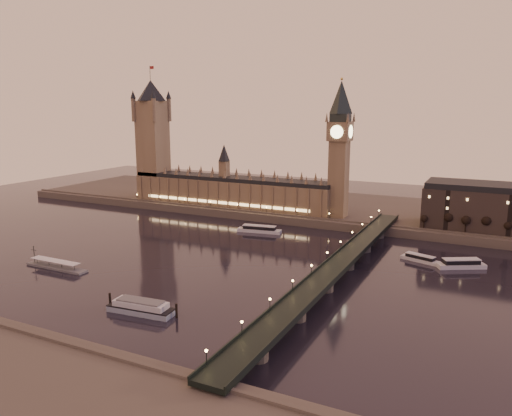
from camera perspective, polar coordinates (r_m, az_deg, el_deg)
The scene contains 16 objects.
ground at distance 306.95m, azimuth -7.42°, elevation -5.49°, with size 700.00×700.00×0.00m, color black.
far_embankment at distance 438.34m, azimuth 7.97°, elevation 0.08°, with size 560.00×130.00×6.00m, color #423D35.
palace_of_westminster at distance 423.16m, azimuth -2.93°, elevation 2.34°, with size 180.00×26.62×52.00m.
victoria_tower at distance 462.71m, azimuth -11.74°, elevation 8.40°, with size 31.68×31.68×118.00m.
big_ben at distance 381.34m, azimuth 9.55°, elevation 7.57°, with size 17.68×17.68×104.00m.
westminster_bridge at distance 267.38m, azimuth 9.24°, elevation -6.91°, with size 13.20×260.00×15.30m.
bare_tree_0 at distance 362.73m, azimuth 18.89°, elevation -1.08°, with size 5.29×5.29×10.76m.
bare_tree_1 at distance 361.42m, azimuth 20.89°, elevation -1.26°, with size 5.29×5.29×10.76m.
bare_tree_2 at distance 360.55m, azimuth 22.90°, elevation -1.45°, with size 5.29×5.29×10.76m.
bare_tree_3 at distance 360.14m, azimuth 24.92°, elevation -1.63°, with size 5.29×5.29×10.76m.
bare_tree_4 at distance 360.18m, azimuth 26.95°, elevation -1.81°, with size 5.29×5.29×10.76m.
cruise_boat_a at distance 360.36m, azimuth 0.38°, elevation -2.44°, with size 32.56×11.91×5.10m.
cruise_boat_b at distance 309.37m, azimuth 18.26°, elevation -5.50°, with size 23.29×12.59×4.18m.
cruise_boat_c at distance 305.50m, azimuth 22.40°, elevation -5.92°, with size 26.88×19.35×5.35m.
moored_barge at distance 229.50m, azimuth -13.01°, elevation -10.98°, with size 35.37×11.43×6.51m.
pontoon_pier at distance 303.67m, azimuth -21.84°, elevation -6.21°, with size 40.80×6.80×10.88m.
Camera 1 is at (164.59, -243.05, 89.74)m, focal length 35.00 mm.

